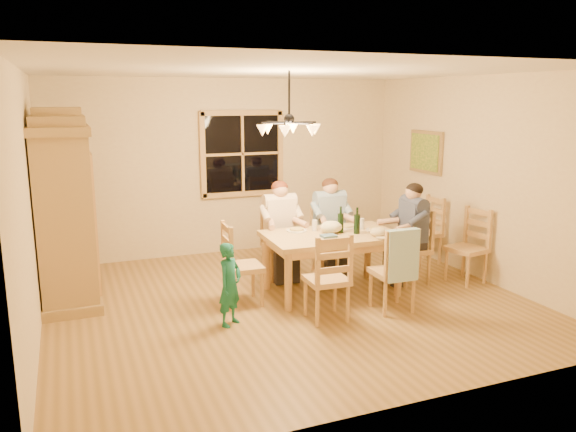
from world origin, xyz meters
name	(u,v)px	position (x,y,z in m)	size (l,w,h in m)	color
floor	(289,302)	(0.00, 0.00, 0.00)	(5.50, 5.50, 0.00)	olive
ceiling	(289,70)	(0.00, 0.00, 2.70)	(5.50, 5.00, 0.02)	white
wall_back	(230,167)	(0.00, 2.50, 1.35)	(5.50, 0.02, 2.70)	beige
wall_left	(28,208)	(-2.75, 0.00, 1.35)	(0.02, 5.00, 2.70)	beige
wall_right	(480,179)	(2.75, 0.00, 1.35)	(0.02, 5.00, 2.70)	beige
window	(242,154)	(0.20, 2.47, 1.55)	(1.30, 0.06, 1.30)	black
painting	(426,152)	(2.71, 1.20, 1.60)	(0.06, 0.78, 0.64)	olive
chandelier	(289,127)	(0.00, 0.00, 2.08)	(0.77, 0.68, 0.71)	black
armoire	(66,214)	(-2.42, 1.05, 1.06)	(0.66, 1.40, 2.30)	olive
dining_table	(332,242)	(0.62, 0.11, 0.65)	(1.67, 1.05, 0.76)	#AE884D
chair_far_left	(280,256)	(0.23, 0.90, 0.30)	(0.45, 0.43, 0.99)	tan
chair_far_right	(329,251)	(0.96, 0.88, 0.30)	(0.45, 0.43, 0.99)	tan
chair_near_left	(326,293)	(0.18, -0.65, 0.30)	(0.45, 0.43, 0.99)	tan
chair_near_right	(392,285)	(1.00, -0.67, 0.30)	(0.45, 0.43, 0.99)	tan
chair_end_left	(244,279)	(-0.52, 0.15, 0.30)	(0.43, 0.45, 0.99)	tan
chair_end_right	(410,260)	(1.75, 0.08, 0.30)	(0.43, 0.45, 0.99)	tan
adult_woman	(280,218)	(0.23, 0.90, 0.84)	(0.41, 0.43, 0.87)	beige
adult_plaid_man	(330,214)	(0.96, 0.88, 0.84)	(0.41, 0.43, 0.87)	#376599
adult_slate_man	(412,221)	(1.75, 0.08, 0.84)	(0.43, 0.41, 0.87)	#39415C
towel	(402,255)	(1.00, -0.86, 0.70)	(0.38, 0.10, 0.58)	#99C2CF
wine_bottle_a	(341,220)	(0.74, 0.14, 0.93)	(0.08, 0.08, 0.33)	black
wine_bottle_b	(357,221)	(0.91, 0.01, 0.93)	(0.08, 0.08, 0.33)	black
plate_woman	(297,231)	(0.26, 0.40, 0.77)	(0.26, 0.26, 0.02)	white
plate_plaid	(347,227)	(0.93, 0.33, 0.77)	(0.26, 0.26, 0.02)	white
plate_slate	(376,230)	(1.21, 0.06, 0.77)	(0.26, 0.26, 0.02)	white
wine_glass_a	(315,225)	(0.49, 0.34, 0.83)	(0.06, 0.06, 0.14)	silver
wine_glass_b	(362,224)	(1.08, 0.20, 0.83)	(0.06, 0.06, 0.14)	silver
cap	(378,232)	(1.07, -0.22, 0.82)	(0.20, 0.20, 0.11)	#C9B486
napkin	(329,236)	(0.50, -0.03, 0.78)	(0.18, 0.14, 0.03)	#476682
cloth_bundle	(331,227)	(0.62, 0.15, 0.84)	(0.28, 0.22, 0.15)	beige
child	(230,284)	(-0.84, -0.41, 0.45)	(0.33, 0.22, 0.91)	#176A58
chair_spare_front	(466,260)	(2.45, -0.18, 0.30)	(0.50, 0.51, 0.99)	tan
chair_spare_back	(423,243)	(2.45, 0.79, 0.30)	(0.42, 0.44, 0.99)	tan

